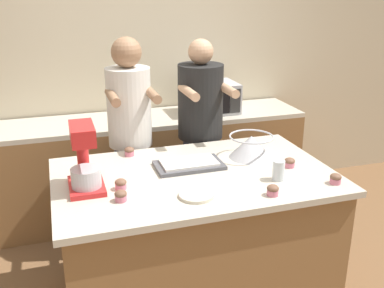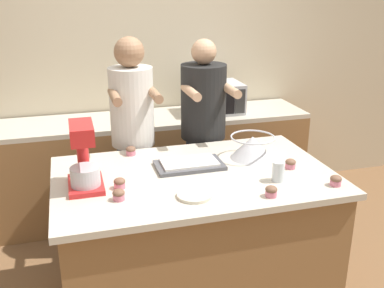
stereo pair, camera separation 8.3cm
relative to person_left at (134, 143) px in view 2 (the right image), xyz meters
The scene contains 17 objects.
back_wall 1.08m from the person_left, 73.90° to the left, with size 10.00×0.06×2.70m.
island_counter 0.89m from the person_left, 69.58° to the right, with size 1.73×1.08×0.92m.
back_counter 0.78m from the person_left, 65.30° to the left, with size 2.80×0.60×0.92m.
person_left is the anchor object (origin of this frame).
person_right 0.56m from the person_left, ahead, with size 0.36×0.51×1.66m.
stand_mixer 0.86m from the person_left, 117.89° to the right, with size 0.20×0.30×0.39m.
mixing_bowl 0.93m from the person_left, 38.25° to the right, with size 0.30×0.30×0.16m.
baking_tray 0.67m from the person_left, 66.02° to the right, with size 0.44×0.25×0.04m.
microwave_oven 1.04m from the person_left, 34.74° to the left, with size 0.48×0.38×0.27m.
drinking_glass 1.21m from the person_left, 53.08° to the right, with size 0.07×0.07×0.12m.
small_plate 1.05m from the person_left, 79.96° to the right, with size 0.20×0.20×0.02m.
cupcake_0 0.31m from the person_left, 101.84° to the right, with size 0.07×0.07×0.06m.
cupcake_1 1.21m from the person_left, 42.32° to the right, with size 0.07×0.07×0.06m.
cupcake_2 1.30m from the person_left, 62.55° to the right, with size 0.07×0.07×0.06m.
cupcake_3 1.52m from the person_left, 47.51° to the right, with size 0.07×0.07×0.06m.
cupcake_4 0.99m from the person_left, 103.36° to the right, with size 0.07×0.07×0.06m.
cupcake_5 0.84m from the person_left, 104.14° to the right, with size 0.07×0.07×0.06m.
Camera 2 is at (-0.72, -2.48, 2.05)m, focal length 42.00 mm.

